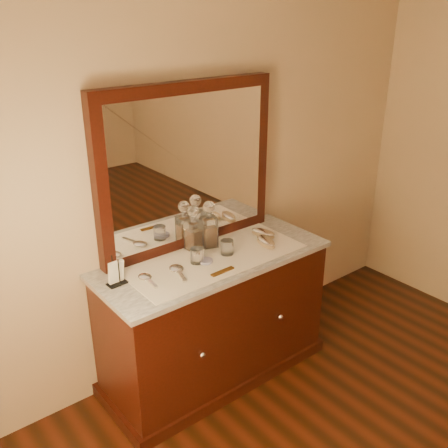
# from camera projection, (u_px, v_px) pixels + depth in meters

# --- Properties ---
(dresser_cabinet) EXTENTS (1.40, 0.55, 0.82)m
(dresser_cabinet) POSITION_uv_depth(u_px,v_px,m) (214.00, 319.00, 3.19)
(dresser_cabinet) COLOR black
(dresser_cabinet) RESTS_ON floor
(dresser_plinth) EXTENTS (1.46, 0.59, 0.08)m
(dresser_plinth) POSITION_uv_depth(u_px,v_px,m) (215.00, 366.00, 3.34)
(dresser_plinth) COLOR black
(dresser_plinth) RESTS_ON floor
(knob_left) EXTENTS (0.04, 0.04, 0.04)m
(knob_left) POSITION_uv_depth(u_px,v_px,m) (202.00, 355.00, 2.80)
(knob_left) COLOR silver
(knob_left) RESTS_ON dresser_cabinet
(knob_right) EXTENTS (0.04, 0.04, 0.04)m
(knob_right) POSITION_uv_depth(u_px,v_px,m) (280.00, 317.00, 3.14)
(knob_right) COLOR silver
(knob_right) RESTS_ON dresser_cabinet
(marble_top) EXTENTS (1.44, 0.59, 0.03)m
(marble_top) POSITION_uv_depth(u_px,v_px,m) (214.00, 259.00, 3.02)
(marble_top) COLOR silver
(marble_top) RESTS_ON dresser_cabinet
(mirror_frame) EXTENTS (1.20, 0.08, 1.00)m
(mirror_frame) POSITION_uv_depth(u_px,v_px,m) (188.00, 167.00, 2.99)
(mirror_frame) COLOR black
(mirror_frame) RESTS_ON marble_top
(mirror_glass) EXTENTS (1.06, 0.01, 0.86)m
(mirror_glass) POSITION_uv_depth(u_px,v_px,m) (191.00, 169.00, 2.97)
(mirror_glass) COLOR white
(mirror_glass) RESTS_ON marble_top
(lace_runner) EXTENTS (1.10, 0.45, 0.00)m
(lace_runner) POSITION_uv_depth(u_px,v_px,m) (216.00, 258.00, 3.00)
(lace_runner) COLOR silver
(lace_runner) RESTS_ON marble_top
(pin_dish) EXTENTS (0.09, 0.09, 0.01)m
(pin_dish) POSITION_uv_depth(u_px,v_px,m) (206.00, 261.00, 2.95)
(pin_dish) COLOR silver
(pin_dish) RESTS_ON lace_runner
(comb) EXTENTS (0.15, 0.03, 0.01)m
(comb) POSITION_uv_depth(u_px,v_px,m) (223.00, 271.00, 2.84)
(comb) COLOR brown
(comb) RESTS_ON lace_runner
(napkin_rack) EXTENTS (0.11, 0.07, 0.16)m
(napkin_rack) POSITION_uv_depth(u_px,v_px,m) (116.00, 273.00, 2.70)
(napkin_rack) COLOR black
(napkin_rack) RESTS_ON marble_top
(decanter_left) EXTENTS (0.10, 0.10, 0.29)m
(decanter_left) POSITION_uv_depth(u_px,v_px,m) (194.00, 233.00, 3.06)
(decanter_left) COLOR #974F16
(decanter_left) RESTS_ON lace_runner
(decanter_right) EXTENTS (0.11, 0.11, 0.30)m
(decanter_right) POSITION_uv_depth(u_px,v_px,m) (209.00, 229.00, 3.11)
(decanter_right) COLOR #974F16
(decanter_right) RESTS_ON lace_runner
(brush_near) EXTENTS (0.11, 0.18, 0.05)m
(brush_near) POSITION_uv_depth(u_px,v_px,m) (266.00, 242.00, 3.15)
(brush_near) COLOR tan
(brush_near) RESTS_ON lace_runner
(brush_far) EXTENTS (0.11, 0.18, 0.05)m
(brush_far) POSITION_uv_depth(u_px,v_px,m) (263.00, 233.00, 3.27)
(brush_far) COLOR tan
(brush_far) RESTS_ON lace_runner
(hand_mirror_outer) EXTENTS (0.08, 0.18, 0.02)m
(hand_mirror_outer) POSITION_uv_depth(u_px,v_px,m) (146.00, 278.00, 2.76)
(hand_mirror_outer) COLOR silver
(hand_mirror_outer) RESTS_ON lace_runner
(hand_mirror_inner) EXTENTS (0.11, 0.21, 0.02)m
(hand_mirror_inner) POSITION_uv_depth(u_px,v_px,m) (177.00, 270.00, 2.85)
(hand_mirror_inner) COLOR silver
(hand_mirror_inner) RESTS_ON lace_runner
(tumblers) EXTENTS (0.29, 0.10, 0.09)m
(tumblers) POSITION_uv_depth(u_px,v_px,m) (212.00, 251.00, 2.98)
(tumblers) COLOR white
(tumblers) RESTS_ON lace_runner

